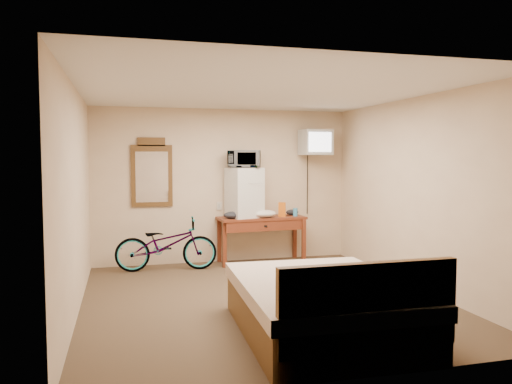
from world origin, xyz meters
TOP-DOWN VIEW (x-y plane):
  - room at (-0.00, 0.00)m, footprint 4.60×4.64m
  - desk at (0.57, 2.00)m, footprint 1.44×0.63m
  - mini_fridge at (0.29, 2.05)m, footprint 0.59×0.58m
  - microwave at (0.29, 2.05)m, footprint 0.59×0.49m
  - snack_bag at (0.91, 1.98)m, footprint 0.13×0.11m
  - blue_cup at (1.14, 1.99)m, footprint 0.07×0.07m
  - cloth_cream at (0.59, 1.93)m, footprint 0.40×0.31m
  - cloth_dark_a at (0.07, 1.92)m, footprint 0.30×0.22m
  - cloth_dark_b at (1.13, 2.13)m, footprint 0.21×0.17m
  - crt_television at (1.50, 2.02)m, footprint 0.49×0.59m
  - wall_mirror at (-1.16, 2.27)m, footprint 0.64×0.04m
  - bicycle at (-0.98, 1.84)m, footprint 1.56×0.65m
  - bed at (0.25, -1.37)m, footprint 1.63×2.12m

SIDE VIEW (x-z plane):
  - bed at x=0.25m, z-range -0.16..0.74m
  - bicycle at x=-0.98m, z-range 0.00..0.80m
  - desk at x=0.57m, z-range 0.26..1.01m
  - cloth_dark_b at x=1.13m, z-range 0.75..0.85m
  - cloth_dark_a at x=0.07m, z-range 0.75..0.86m
  - cloth_cream at x=0.59m, z-range 0.75..0.87m
  - blue_cup at x=1.14m, z-range 0.75..0.88m
  - snack_bag at x=0.91m, z-range 0.75..0.98m
  - mini_fridge at x=0.29m, z-range 0.75..1.55m
  - room at x=0.00m, z-range 0.00..2.50m
  - wall_mirror at x=-1.16m, z-range 0.93..2.01m
  - microwave at x=0.29m, z-range 1.55..1.83m
  - crt_television at x=1.50m, z-range 1.76..2.17m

